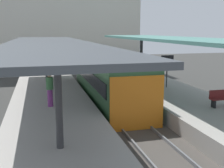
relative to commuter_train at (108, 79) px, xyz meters
name	(u,v)px	position (x,y,z in m)	size (l,w,h in m)	color
ground_plane	(125,122)	(0.00, -3.60, -1.73)	(80.00, 80.00, 0.00)	#383835
platform_left	(53,118)	(-3.80, -3.60, -1.23)	(4.40, 28.00, 1.00)	#ADA8A0
platform_right	(188,108)	(3.80, -3.60, -1.23)	(4.40, 28.00, 1.00)	#ADA8A0
track_ballast	(125,120)	(0.00, -3.60, -1.63)	(3.20, 28.00, 0.20)	#4C4742
rail_near_side	(112,118)	(-0.72, -3.60, -1.46)	(0.08, 28.00, 0.14)	slate
rail_far_side	(137,116)	(0.72, -3.60, -1.46)	(0.08, 28.00, 0.14)	slate
commuter_train	(108,79)	(0.00, 0.00, 0.00)	(2.78, 11.08, 3.10)	#2D5633
canopy_left	(49,44)	(-3.80, -2.20, 2.43)	(4.18, 21.00, 3.28)	#333335
canopy_right	(179,40)	(3.80, -2.20, 2.57)	(4.18, 21.00, 3.42)	#333335
platform_bench	(222,98)	(4.67, -5.41, -0.26)	(1.40, 0.41, 0.86)	black
platform_sign	(167,64)	(4.07, -0.15, 0.90)	(0.90, 0.08, 2.21)	#262628
litter_bin	(150,85)	(2.56, -0.90, -0.33)	(0.44, 0.44, 0.80)	maroon
passenger_near_bench	(50,89)	(-3.87, -3.12, 0.18)	(0.36, 0.36, 1.74)	#7A337A
station_building_backdrop	(59,25)	(-1.88, 16.40, 3.77)	(18.00, 6.00, 11.00)	beige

